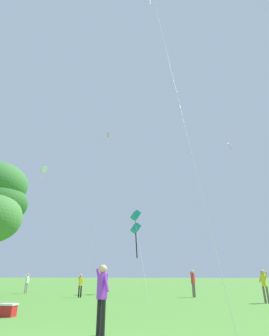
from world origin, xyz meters
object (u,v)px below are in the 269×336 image
kite_orange_box (107,139)px  person_in_red_shirt (80,283)px  kite_teal_box (136,223)px  person_far_back (27,281)px  person_with_spool (193,281)px  kite_white_distant (43,168)px  person_in_blue_jacket (264,283)px  picnic_cooler (8,310)px  person_child_small (102,292)px  kite_black_large (233,156)px

kite_orange_box → person_in_red_shirt: size_ratio=18.16×
person_in_red_shirt → kite_teal_box: bearing=57.7°
person_far_back → person_with_spool: person_with_spool is taller
kite_orange_box → kite_white_distant: (-8.51, -7.12, -8.34)m
kite_teal_box → person_in_blue_jacket: kite_teal_box is taller
kite_teal_box → person_with_spool: bearing=-34.2°
person_in_blue_jacket → kite_orange_box: bearing=124.2°
picnic_cooler → person_in_red_shirt: bearing=95.2°
person_in_blue_jacket → person_in_red_shirt: person_in_blue_jacket is taller
kite_teal_box → person_far_back: 10.73m
person_in_blue_jacket → person_child_small: bearing=-123.0°
kite_black_large → person_with_spool: kite_black_large is taller
kite_teal_box → person_in_blue_jacket: size_ratio=4.66×
person_far_back → person_in_blue_jacket: bearing=-17.1°
person_in_blue_jacket → person_in_red_shirt: (-11.72, 1.98, -0.14)m
person_in_blue_jacket → kite_teal_box: bearing=141.6°
kite_orange_box → person_in_blue_jacket: kite_orange_box is taller
person_in_blue_jacket → picnic_cooler: 13.13m
picnic_cooler → kite_white_distant: bearing=120.3°
person_far_back → person_child_small: (11.61, -15.50, 0.05)m
kite_orange_box → picnic_cooler: 42.71m
person_in_red_shirt → person_far_back: bearing=150.6°
kite_teal_box → person_in_red_shirt: 7.66m
person_far_back → picnic_cooler: person_far_back is taller
kite_teal_box → picnic_cooler: kite_teal_box is taller
kite_teal_box → kite_orange_box: bearing=115.3°
person_with_spool → person_child_small: person_with_spool is taller
kite_orange_box → person_in_blue_jacket: bearing=-55.8°
kite_black_large → person_in_blue_jacket: size_ratio=15.22×
kite_teal_box → person_in_red_shirt: (-3.07, -4.86, -5.06)m
kite_white_distant → person_in_blue_jacket: (26.26, -19.00, -16.52)m
person_in_blue_jacket → person_child_small: (-6.45, -9.94, -0.02)m
picnic_cooler → person_child_small: bearing=-30.6°
person_far_back → person_in_red_shirt: (6.33, -3.58, -0.06)m
kite_black_large → person_in_red_shirt: bearing=-120.8°
kite_white_distant → picnic_cooler: kite_white_distant is taller
person_far_back → person_child_small: 19.36m
person_with_spool → kite_teal_box: bearing=145.8°
kite_black_large → person_in_red_shirt: (-17.58, -29.47, -21.75)m
person_child_small → person_with_spool: bearing=79.3°
kite_white_distant → person_far_back: (8.20, -13.44, -16.59)m
kite_black_large → kite_orange_box: bearing=-167.3°
kite_teal_box → person_with_spool: size_ratio=4.53×
kite_white_distant → person_child_small: bearing=-55.6°
kite_black_large → picnic_cooler: kite_black_large is taller
person_in_red_shirt → picnic_cooler: bearing=-84.8°
picnic_cooler → kite_orange_box: bearing=101.6°
kite_black_large → picnic_cooler: bearing=-113.4°
person_in_red_shirt → person_child_small: size_ratio=0.89×
kite_orange_box → person_far_back: (-0.30, -20.56, -24.93)m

